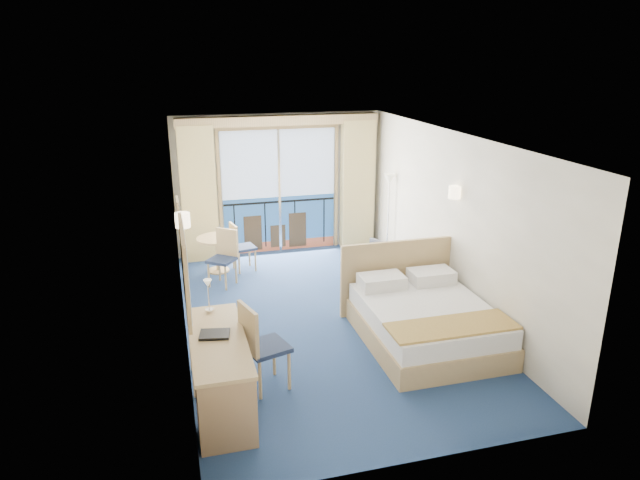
{
  "coord_description": "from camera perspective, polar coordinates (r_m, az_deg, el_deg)",
  "views": [
    {
      "loc": [
        -2.06,
        -7.43,
        3.79
      ],
      "look_at": [
        0.0,
        0.2,
        1.17
      ],
      "focal_mm": 32.0,
      "sensor_mm": 36.0,
      "label": 1
    }
  ],
  "objects": [
    {
      "name": "curtain_left",
      "position": [
        10.81,
        -12.04,
        4.46
      ],
      "size": [
        0.65,
        0.22,
        2.55
      ],
      "primitive_type": "cube",
      "color": "#D3BE74",
      "rests_on": "room_walls"
    },
    {
      "name": "floor_lamp",
      "position": [
        10.72,
        6.92,
        4.46
      ],
      "size": [
        0.23,
        0.23,
        1.64
      ],
      "color": "silver",
      "rests_on": "ground"
    },
    {
      "name": "balcony_door",
      "position": [
        11.17,
        -4.11,
        4.56
      ],
      "size": [
        2.36,
        0.03,
        2.52
      ],
      "color": "navy",
      "rests_on": "room_walls"
    },
    {
      "name": "sconce_right",
      "position": [
        8.53,
        13.33,
        4.68
      ],
      "size": [
        0.18,
        0.18,
        0.18
      ],
      "primitive_type": "cylinder",
      "color": "beige",
      "rests_on": "room_walls"
    },
    {
      "name": "nightstand",
      "position": [
        9.45,
        10.01,
        -3.82
      ],
      "size": [
        0.42,
        0.4,
        0.55
      ],
      "primitive_type": "cube",
      "color": "#9A6E51",
      "rests_on": "ground"
    },
    {
      "name": "room_walls",
      "position": [
        7.97,
        0.35,
        3.69
      ],
      "size": [
        4.04,
        6.54,
        2.72
      ],
      "color": "beige",
      "rests_on": "ground"
    },
    {
      "name": "armchair",
      "position": [
        9.94,
        5.19,
        -2.2
      ],
      "size": [
        0.93,
        0.93,
        0.64
      ],
      "primitive_type": "imported",
      "rotation": [
        0.0,
        0.0,
        3.62
      ],
      "color": "#434752",
      "rests_on": "ground"
    },
    {
      "name": "folder",
      "position": [
        6.45,
        -10.49,
        -9.26
      ],
      "size": [
        0.36,
        0.3,
        0.03
      ],
      "primitive_type": "cube",
      "rotation": [
        0.0,
        0.0,
        -0.18
      ],
      "color": "black",
      "rests_on": "desk"
    },
    {
      "name": "desk",
      "position": [
        6.17,
        -9.56,
        -14.71
      ],
      "size": [
        0.6,
        1.76,
        0.82
      ],
      "color": "tan",
      "rests_on": "ground"
    },
    {
      "name": "wall_print",
      "position": [
        8.18,
        -13.95,
        2.24
      ],
      "size": [
        0.04,
        0.42,
        0.52
      ],
      "color": "tan",
      "rests_on": "room_walls"
    },
    {
      "name": "sconce_left",
      "position": [
        7.11,
        -13.58,
        1.94
      ],
      "size": [
        0.18,
        0.18,
        0.18
      ],
      "primitive_type": "cylinder",
      "color": "beige",
      "rests_on": "room_walls"
    },
    {
      "name": "round_table",
      "position": [
        10.37,
        -10.26,
        -0.56
      ],
      "size": [
        0.71,
        0.71,
        0.64
      ],
      "color": "tan",
      "rests_on": "ground"
    },
    {
      "name": "pelmet",
      "position": [
        10.8,
        -4.12,
        11.84
      ],
      "size": [
        3.8,
        0.25,
        0.18
      ],
      "primitive_type": "cube",
      "color": "tan",
      "rests_on": "room_walls"
    },
    {
      "name": "table_chair_b",
      "position": [
        9.77,
        -9.56,
        -1.39
      ],
      "size": [
        0.58,
        0.58,
        0.95
      ],
      "rotation": [
        0.0,
        0.0,
        -0.67
      ],
      "color": "#1C2742",
      "rests_on": "ground"
    },
    {
      "name": "mirror",
      "position": [
        6.34,
        -13.35,
        -2.89
      ],
      "size": [
        0.05,
        1.25,
        0.95
      ],
      "color": "tan",
      "rests_on": "room_walls"
    },
    {
      "name": "curtain_right",
      "position": [
        11.39,
        3.76,
        5.52
      ],
      "size": [
        0.65,
        0.22,
        2.55
      ],
      "primitive_type": "cube",
      "color": "#D3BE74",
      "rests_on": "room_walls"
    },
    {
      "name": "desk_lamp",
      "position": [
        6.9,
        -11.13,
        -4.82
      ],
      "size": [
        0.11,
        0.11,
        0.4
      ],
      "color": "silver",
      "rests_on": "desk"
    },
    {
      "name": "phone",
      "position": [
        9.35,
        10.3,
        -1.98
      ],
      "size": [
        0.22,
        0.19,
        0.08
      ],
      "primitive_type": "cube",
      "rotation": [
        0.0,
        0.0,
        -0.27
      ],
      "color": "silver",
      "rests_on": "nightstand"
    },
    {
      "name": "bed",
      "position": [
        7.99,
        10.4,
        -7.79
      ],
      "size": [
        1.79,
        2.13,
        1.13
      ],
      "color": "tan",
      "rests_on": "ground"
    },
    {
      "name": "floor",
      "position": [
        8.6,
        0.33,
        -7.85
      ],
      "size": [
        6.5,
        6.5,
        0.0
      ],
      "primitive_type": "plane",
      "color": "navy",
      "rests_on": "ground"
    },
    {
      "name": "table_chair_a",
      "position": [
        10.34,
        -8.05,
        -0.41
      ],
      "size": [
        0.46,
        0.45,
        0.89
      ],
      "rotation": [
        0.0,
        0.0,
        1.78
      ],
      "color": "#1C2742",
      "rests_on": "ground"
    },
    {
      "name": "desk_chair",
      "position": [
        6.69,
        -6.12,
        -10.12
      ],
      "size": [
        0.59,
        0.59,
        1.09
      ],
      "rotation": [
        0.0,
        0.0,
        1.87
      ],
      "color": "#1C2742",
      "rests_on": "ground"
    }
  ]
}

